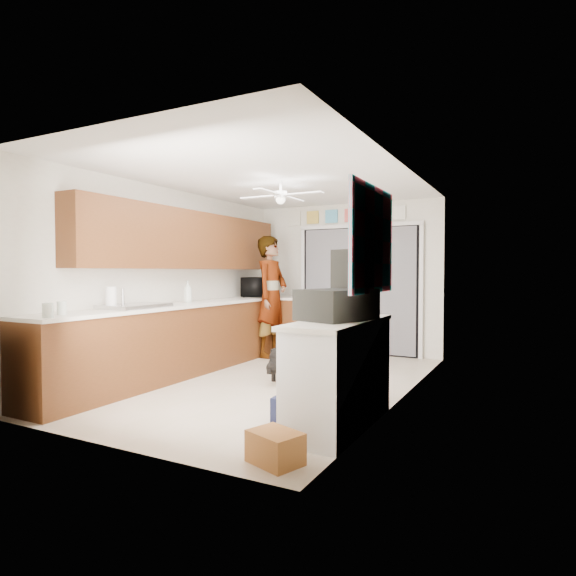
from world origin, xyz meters
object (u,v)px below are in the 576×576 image
at_px(suitcase, 337,305).
at_px(man, 271,296).
at_px(microwave, 257,287).
at_px(soap_bottle, 188,292).
at_px(navy_crate, 298,410).
at_px(cardboard_box, 275,448).
at_px(paper_towel_roll, 111,298).
at_px(dog, 284,361).

relative_size(suitcase, man, 0.33).
relative_size(microwave, soap_bottle, 1.96).
height_order(microwave, soap_bottle, microwave).
distance_m(suitcase, navy_crate, 1.01).
height_order(microwave, navy_crate, microwave).
xyz_separation_m(cardboard_box, navy_crate, (-0.25, 0.88, 0.01)).
bearing_deg(paper_towel_roll, man, 80.87).
xyz_separation_m(microwave, cardboard_box, (2.55, -3.96, -0.99)).
height_order(suitcase, man, man).
relative_size(cardboard_box, man, 0.19).
distance_m(soap_bottle, man, 1.59).
bearing_deg(microwave, soap_bottle, 163.69).
distance_m(suitcase, man, 3.53).
xyz_separation_m(microwave, man, (0.40, -0.23, -0.14)).
bearing_deg(paper_towel_roll, microwave, 88.95).
bearing_deg(navy_crate, soap_bottle, 150.39).
height_order(microwave, paper_towel_roll, microwave).
bearing_deg(navy_crate, microwave, 126.71).
bearing_deg(paper_towel_roll, cardboard_box, -18.95).
bearing_deg(dog, soap_bottle, -177.57).
distance_m(paper_towel_roll, suitcase, 2.68).
distance_m(microwave, man, 0.48).
relative_size(microwave, man, 0.31).
relative_size(soap_bottle, paper_towel_roll, 1.18).
bearing_deg(navy_crate, suitcase, 19.04).
bearing_deg(dog, cardboard_box, -67.16).
height_order(soap_bottle, man, man).
bearing_deg(microwave, suitcase, -153.43).
bearing_deg(cardboard_box, soap_bottle, 139.58).
distance_m(paper_towel_roll, man, 2.88).
bearing_deg(paper_towel_roll, soap_bottle, 89.56).
bearing_deg(paper_towel_roll, navy_crate, -0.43).
relative_size(paper_towel_roll, dog, 0.44).
bearing_deg(paper_towel_roll, suitcase, 1.98).
bearing_deg(suitcase, paper_towel_roll, -158.84).
height_order(cardboard_box, dog, dog).
height_order(paper_towel_roll, cardboard_box, paper_towel_roll).
bearing_deg(suitcase, microwave, 150.55).
height_order(soap_bottle, navy_crate, soap_bottle).
relative_size(navy_crate, dog, 0.69).
xyz_separation_m(paper_towel_roll, cardboard_box, (2.61, -0.90, -0.95)).
bearing_deg(suitcase, dog, 151.73).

